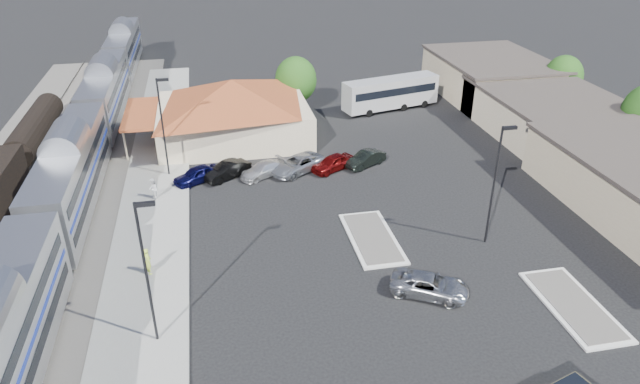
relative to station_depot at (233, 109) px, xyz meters
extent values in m
plane|color=black|center=(4.56, -24.00, -3.13)|extent=(280.00, 280.00, 0.00)
cube|color=#4C4944|center=(-16.44, -16.00, -3.07)|extent=(16.00, 100.00, 0.12)
cube|color=gray|center=(-7.44, -18.00, -3.04)|extent=(5.50, 92.00, 0.18)
cube|color=silver|center=(-13.44, -12.54, -0.08)|extent=(3.00, 20.00, 5.00)
cube|color=black|center=(-13.44, -12.54, -2.83)|extent=(2.20, 16.00, 0.60)
cube|color=silver|center=(-13.44, 8.46, -0.08)|extent=(3.00, 20.00, 5.00)
cube|color=black|center=(-13.44, 8.46, -2.83)|extent=(2.20, 16.00, 0.60)
cube|color=silver|center=(-13.44, 29.46, -0.08)|extent=(3.00, 20.00, 5.00)
cube|color=black|center=(-13.44, 29.46, -2.83)|extent=(2.20, 16.00, 0.60)
cylinder|color=black|center=(-19.44, 1.25, -1.03)|extent=(2.80, 14.00, 2.80)
cube|color=black|center=(-19.44, 1.25, -2.83)|extent=(2.20, 12.00, 0.60)
cube|color=#C2B58E|center=(0.06, 0.00, -1.33)|extent=(15.00, 12.00, 3.60)
pyramid|color=brown|center=(0.06, 0.00, 1.77)|extent=(15.30, 12.24, 2.60)
cube|color=brown|center=(-9.04, 0.00, 0.17)|extent=(3.20, 9.60, 0.25)
cube|color=#C6B28C|center=(32.56, -6.00, -1.13)|extent=(12.00, 18.00, 4.00)
cube|color=#3F3833|center=(32.56, -6.00, 1.02)|extent=(12.40, 18.40, 0.30)
cube|color=#C6B28C|center=(32.56, 8.00, -0.88)|extent=(12.00, 16.00, 4.50)
cube|color=#3F3833|center=(32.56, 8.00, 1.52)|extent=(12.40, 16.40, 0.30)
cube|color=silver|center=(8.56, -22.00, -3.06)|extent=(3.30, 7.50, 0.15)
cube|color=#4C4944|center=(8.56, -22.00, -2.97)|extent=(2.70, 6.90, 0.10)
cube|color=silver|center=(18.56, -32.00, -3.06)|extent=(3.30, 7.50, 0.15)
cube|color=#4C4944|center=(18.56, -32.00, -2.97)|extent=(2.70, 6.90, 0.10)
cylinder|color=black|center=(-6.44, -30.00, 1.37)|extent=(0.16, 0.16, 9.00)
cube|color=black|center=(-5.94, -30.00, 5.72)|extent=(1.00, 0.25, 0.22)
cylinder|color=black|center=(-6.44, -8.00, 1.37)|extent=(0.16, 0.16, 9.00)
cube|color=black|center=(-5.94, -8.00, 5.72)|extent=(1.00, 0.25, 0.22)
cylinder|color=black|center=(16.56, -24.00, 1.37)|extent=(0.16, 0.16, 9.00)
cube|color=black|center=(17.06, -24.00, 5.72)|extent=(1.00, 0.25, 0.22)
cylinder|color=#382314|center=(38.56, 2.00, -1.86)|extent=(0.30, 0.30, 2.55)
ellipsoid|color=#204D16|center=(38.56, 2.00, 0.64)|extent=(4.41, 4.41, 4.87)
cylinder|color=#382314|center=(7.56, 6.00, -1.77)|extent=(0.30, 0.30, 2.73)
ellipsoid|color=#204D16|center=(7.56, 6.00, 0.90)|extent=(4.71, 4.71, 5.21)
imported|color=#A6A9AE|center=(10.26, -29.04, -2.44)|extent=(5.45, 4.44, 1.38)
cube|color=silver|center=(18.60, 5.16, -1.05)|extent=(11.90, 5.24, 3.30)
cube|color=black|center=(18.60, 5.16, -0.65)|extent=(11.01, 5.05, 0.87)
cylinder|color=black|center=(22.82, 5.04, -2.69)|extent=(0.92, 0.49, 0.87)
cylinder|color=black|center=(22.28, 7.24, -2.69)|extent=(0.92, 0.49, 0.87)
cylinder|color=black|center=(15.48, 3.22, -2.69)|extent=(0.92, 0.49, 0.87)
cylinder|color=black|center=(14.94, 5.42, -2.69)|extent=(0.92, 0.49, 0.87)
imported|color=#BFDD45|center=(-7.24, -23.37, -2.00)|extent=(0.66, 0.81, 1.91)
imported|color=white|center=(-7.50, -12.59, -2.05)|extent=(0.80, 0.96, 1.80)
imported|color=#0C0D3F|center=(-3.94, -9.83, -2.41)|extent=(4.54, 3.63, 1.45)
imported|color=black|center=(-1.30, -9.53, -2.40)|extent=(4.59, 3.71, 1.47)
imported|color=silver|center=(1.90, -9.83, -2.49)|extent=(4.76, 3.79, 1.29)
imported|color=#989CA0|center=(5.10, -9.53, -2.38)|extent=(5.92, 4.99, 1.51)
imported|color=maroon|center=(8.30, -9.83, -2.40)|extent=(4.57, 3.60, 1.46)
imported|color=black|center=(11.50, -9.53, -2.44)|extent=(4.38, 3.38, 1.39)
camera|label=1|loc=(-2.35, -56.17, 19.43)|focal=32.00mm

